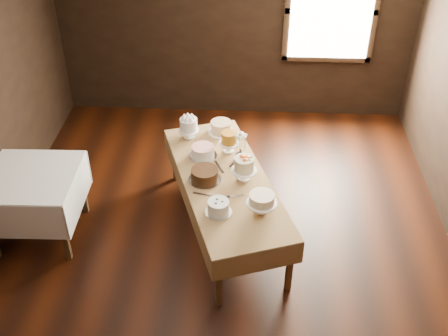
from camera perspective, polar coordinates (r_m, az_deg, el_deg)
floor at (r=5.95m, az=-0.11°, el=-8.55°), size 5.00×6.00×0.01m
wall_back at (r=7.74m, az=1.16°, el=15.08°), size 5.00×0.02×2.80m
window at (r=7.68m, az=11.28°, el=15.85°), size 1.10×0.05×1.30m
display_table at (r=5.79m, az=0.10°, el=-1.52°), size 1.57×2.42×0.70m
side_table at (r=6.03m, az=-19.63°, el=-1.48°), size 0.98×0.98×0.81m
cake_meringue at (r=6.37m, az=-3.74°, el=4.16°), size 0.24×0.24×0.26m
cake_speckled at (r=6.47m, az=-0.32°, el=4.30°), size 0.31×0.31×0.15m
cake_lattice at (r=6.07m, az=-2.25°, el=1.70°), size 0.36×0.36×0.12m
cake_caramel at (r=6.11m, az=0.52°, el=2.65°), size 0.23×0.23×0.26m
cake_chocolate at (r=5.70m, az=-2.04°, el=-0.76°), size 0.41×0.41×0.14m
cake_flowers at (r=5.68m, az=2.12°, el=-0.18°), size 0.29×0.29×0.28m
cake_swirl at (r=5.29m, az=-0.59°, el=-4.18°), size 0.28×0.28×0.14m
cake_cream at (r=5.30m, az=3.99°, el=-3.74°), size 0.31×0.31×0.22m
cake_server_a at (r=5.52m, az=1.37°, el=-2.93°), size 0.24×0.09×0.01m
cake_server_c at (r=5.96m, az=-0.69°, el=0.39°), size 0.13×0.23×0.01m
cake_server_d at (r=6.04m, az=1.46°, el=0.91°), size 0.14×0.22×0.01m
cake_server_e at (r=5.53m, az=-1.65°, el=-2.91°), size 0.24×0.08×0.01m
flower_vase at (r=6.02m, az=1.76°, el=1.46°), size 0.17×0.17×0.13m
flower_bouquet at (r=5.91m, az=1.79°, el=2.92°), size 0.14×0.14×0.20m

